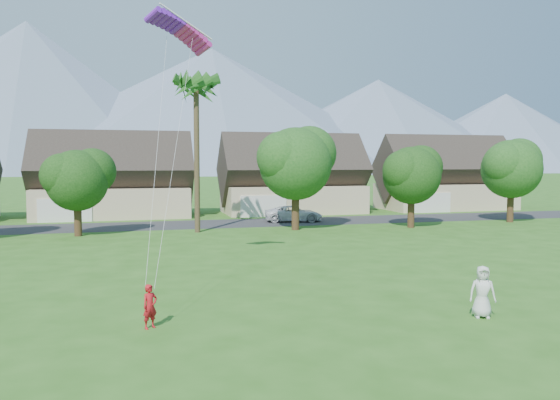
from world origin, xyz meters
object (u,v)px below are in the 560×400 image
object	(u,v)px
kite_flyer	(150,306)
watcher	(482,292)
parked_car	(294,214)
parafoil_kite	(180,28)

from	to	relation	value
kite_flyer	watcher	distance (m)	11.76
kite_flyer	parked_car	bearing A→B (deg)	33.04
kite_flyer	parafoil_kite	xyz separation A→B (m)	(1.72, 7.98, 11.16)
kite_flyer	parked_car	xyz separation A→B (m)	(13.79, 30.47, -0.00)
parked_car	parafoil_kite	size ratio (longest dim) A/B	1.57
watcher	parafoil_kite	world-z (taller)	parafoil_kite
watcher	parked_car	distance (m)	32.23
parked_car	parafoil_kite	xyz separation A→B (m)	(-12.07, -22.50, 11.17)
watcher	parafoil_kite	size ratio (longest dim) A/B	0.55
watcher	parked_car	size ratio (longest dim) A/B	0.35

